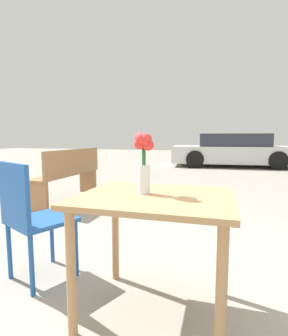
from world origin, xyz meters
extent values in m
plane|color=gray|center=(0.00, 0.00, 0.00)|extent=(40.00, 40.00, 0.00)
cube|color=tan|center=(0.00, 0.00, 0.70)|extent=(0.87, 0.73, 0.03)
cylinder|color=tan|center=(-0.36, -0.30, 0.34)|extent=(0.05, 0.05, 0.68)
cylinder|color=tan|center=(0.37, -0.28, 0.34)|extent=(0.05, 0.05, 0.68)
cylinder|color=tan|center=(-0.37, 0.28, 0.34)|extent=(0.05, 0.05, 0.68)
cylinder|color=tan|center=(0.36, 0.30, 0.34)|extent=(0.05, 0.05, 0.68)
cylinder|color=silver|center=(-0.07, 0.02, 0.79)|extent=(0.07, 0.07, 0.17)
cylinder|color=silver|center=(-0.07, 0.02, 0.76)|extent=(0.06, 0.06, 0.09)
cylinder|color=#337038|center=(-0.06, 0.01, 0.85)|extent=(0.01, 0.01, 0.25)
sphere|color=red|center=(-0.04, 0.01, 0.99)|extent=(0.06, 0.06, 0.06)
cylinder|color=#337038|center=(-0.07, 0.03, 0.85)|extent=(0.01, 0.01, 0.26)
sphere|color=red|center=(-0.06, 0.05, 1.00)|extent=(0.06, 0.06, 0.06)
cylinder|color=#337038|center=(-0.08, 0.03, 0.85)|extent=(0.01, 0.01, 0.25)
sphere|color=red|center=(-0.08, 0.05, 0.99)|extent=(0.06, 0.06, 0.06)
cylinder|color=#337038|center=(-0.08, 0.02, 0.87)|extent=(0.01, 0.01, 0.29)
sphere|color=red|center=(-0.10, 0.03, 1.03)|extent=(0.06, 0.06, 0.06)
cylinder|color=#337038|center=(-0.08, 0.01, 0.85)|extent=(0.01, 0.01, 0.26)
sphere|color=red|center=(-0.09, 0.00, 1.00)|extent=(0.06, 0.06, 0.06)
cylinder|color=#337038|center=(-0.07, 0.00, 0.87)|extent=(0.01, 0.01, 0.29)
sphere|color=red|center=(-0.08, -0.02, 1.03)|extent=(0.06, 0.06, 0.06)
cylinder|color=#337038|center=(-0.07, 0.01, 0.86)|extent=(0.01, 0.01, 0.28)
sphere|color=red|center=(-0.05, -0.01, 1.02)|extent=(0.07, 0.07, 0.07)
cube|color=#1E519E|center=(-0.90, 0.14, 0.43)|extent=(0.52, 0.52, 0.03)
cube|color=#1E519E|center=(-0.97, -0.03, 0.66)|extent=(0.38, 0.18, 0.42)
cylinder|color=#1E519E|center=(-0.99, 0.37, 0.21)|extent=(0.03, 0.03, 0.42)
cylinder|color=#1E519E|center=(-0.67, 0.23, 0.21)|extent=(0.03, 0.03, 0.42)
cylinder|color=#1E519E|center=(-1.12, 0.06, 0.21)|extent=(0.03, 0.03, 0.42)
cylinder|color=#1E519E|center=(-0.81, -0.08, 0.21)|extent=(0.03, 0.03, 0.42)
cube|color=#9E7047|center=(-2.13, 2.28, 0.44)|extent=(0.38, 1.56, 0.02)
cube|color=#9E7047|center=(-1.97, 2.28, 0.65)|extent=(0.06, 1.56, 0.40)
cube|color=#9E7047|center=(-2.12, 1.56, 0.21)|extent=(0.32, 0.07, 0.43)
cube|color=#9E7047|center=(-2.14, 3.00, 0.21)|extent=(0.32, 0.07, 0.43)
cube|color=silver|center=(0.56, 8.67, 0.44)|extent=(4.41, 2.28, 0.59)
cube|color=#2D333D|center=(0.56, 8.67, 0.95)|extent=(2.49, 1.94, 0.44)
cylinder|color=black|center=(1.78, 9.69, 0.30)|extent=(0.61, 0.24, 0.60)
cylinder|color=black|center=(1.96, 7.92, 0.30)|extent=(0.61, 0.24, 0.60)
cylinder|color=black|center=(-0.83, 9.42, 0.30)|extent=(0.61, 0.24, 0.60)
cylinder|color=black|center=(-0.66, 7.66, 0.30)|extent=(0.61, 0.24, 0.60)
camera|label=1|loc=(0.38, -1.39, 1.03)|focal=28.00mm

